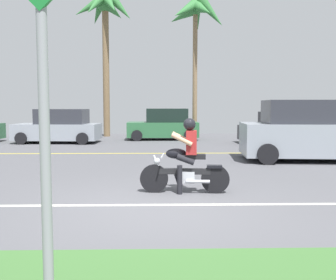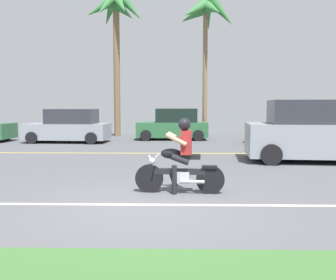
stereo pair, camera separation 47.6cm
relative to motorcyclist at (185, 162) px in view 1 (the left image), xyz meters
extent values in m
cube|color=#545459|center=(-0.58, 1.90, -0.67)|extent=(56.00, 30.00, 0.04)
cube|color=silver|center=(-0.58, -0.98, -0.65)|extent=(50.40, 0.12, 0.01)
cube|color=yellow|center=(-0.58, 6.64, -0.65)|extent=(50.40, 0.12, 0.01)
cylinder|color=black|center=(-0.64, 0.05, -0.36)|extent=(0.58, 0.13, 0.58)
cylinder|color=black|center=(0.61, -0.04, -0.36)|extent=(0.58, 0.13, 0.58)
cylinder|color=#B7BAC1|center=(-0.55, 0.05, -0.12)|extent=(0.26, 0.07, 0.51)
cube|color=black|center=(-0.02, 0.01, -0.20)|extent=(1.06, 0.18, 0.12)
cube|color=#B7BAC1|center=(0.03, 0.00, -0.32)|extent=(0.32, 0.22, 0.23)
ellipsoid|color=black|center=(-0.19, 0.02, 0.16)|extent=(0.43, 0.23, 0.21)
cube|color=black|center=(0.18, -0.01, 0.10)|extent=(0.48, 0.25, 0.10)
cube|color=black|center=(0.59, -0.04, -0.10)|extent=(0.32, 0.18, 0.06)
cylinder|color=#B7BAC1|center=(-0.47, 0.04, 0.12)|extent=(0.08, 0.60, 0.03)
sphere|color=#B7BAC1|center=(-0.58, 0.05, 0.00)|extent=(0.14, 0.14, 0.14)
cylinder|color=#B7BAC1|center=(0.24, -0.13, -0.39)|extent=(0.49, 0.11, 0.07)
cube|color=maroon|center=(0.12, -0.01, 0.39)|extent=(0.24, 0.32, 0.48)
sphere|color=black|center=(0.08, 0.00, 0.76)|extent=(0.25, 0.25, 0.25)
cylinder|color=black|center=(0.01, 0.10, 0.06)|extent=(0.40, 0.16, 0.24)
cylinder|color=black|center=(0.00, -0.09, 0.06)|extent=(0.40, 0.16, 0.24)
cylinder|color=black|center=(-0.12, -0.12, -0.35)|extent=(0.11, 0.11, 0.59)
cylinder|color=black|center=(-0.14, 0.13, -0.39)|extent=(0.20, 0.12, 0.33)
cylinder|color=tan|center=(-0.06, 0.20, 0.47)|extent=(0.44, 0.12, 0.27)
cylinder|color=tan|center=(-0.09, -0.18, 0.47)|extent=(0.44, 0.12, 0.27)
cube|color=#8C939E|center=(4.46, 4.66, 0.05)|extent=(4.65, 2.41, 1.04)
cube|color=#2D2F36|center=(4.55, 4.65, 0.94)|extent=(3.37, 2.02, 0.75)
cylinder|color=black|center=(2.94, 5.81, -0.33)|extent=(0.66, 0.27, 0.64)
cylinder|color=black|center=(2.76, 3.79, -0.33)|extent=(0.66, 0.27, 0.64)
cube|color=#8C939E|center=(-5.42, 10.91, -0.11)|extent=(4.07, 1.97, 0.76)
cube|color=#2D2F36|center=(-5.18, 10.90, 0.62)|extent=(2.39, 1.63, 0.71)
cylinder|color=black|center=(-3.93, 11.68, -0.37)|extent=(0.57, 0.22, 0.56)
cylinder|color=black|center=(-6.79, 11.86, -0.37)|extent=(0.57, 0.22, 0.56)
cylinder|color=black|center=(-4.05, 9.96, -0.37)|extent=(0.57, 0.22, 0.56)
cylinder|color=black|center=(-6.90, 10.15, -0.37)|extent=(0.57, 0.22, 0.56)
cube|color=#2D663D|center=(-0.34, 12.56, -0.11)|extent=(3.70, 1.68, 0.77)
cube|color=black|center=(-0.12, 12.56, 0.63)|extent=(2.15, 1.44, 0.71)
cylinder|color=black|center=(0.98, 13.39, -0.37)|extent=(0.56, 0.19, 0.56)
cylinder|color=black|center=(-1.68, 13.36, -0.37)|extent=(0.56, 0.19, 0.56)
cylinder|color=black|center=(1.00, 11.76, -0.37)|extent=(0.56, 0.19, 0.56)
cylinder|color=black|center=(-1.65, 11.72, -0.37)|extent=(0.56, 0.19, 0.56)
cube|color=#232328|center=(5.15, 10.29, -0.15)|extent=(3.69, 1.81, 0.70)
cube|color=black|center=(5.37, 10.29, 0.53)|extent=(2.15, 1.53, 0.65)
cylinder|color=black|center=(6.43, 11.18, -0.37)|extent=(0.56, 0.20, 0.56)
cylinder|color=black|center=(3.81, 11.10, -0.37)|extent=(0.56, 0.20, 0.56)
cylinder|color=black|center=(6.48, 9.47, -0.37)|extent=(0.56, 0.20, 0.56)
cylinder|color=black|center=(3.86, 9.40, -0.37)|extent=(0.56, 0.20, 0.56)
cylinder|color=black|center=(8.48, 11.91, -0.37)|extent=(0.57, 0.20, 0.56)
cylinder|color=brown|center=(-3.57, 14.80, 3.12)|extent=(0.37, 0.37, 7.55)
sphere|color=#337538|center=(-3.57, 14.80, 6.90)|extent=(0.96, 0.96, 0.96)
cone|color=#337538|center=(-2.74, 14.64, 6.68)|extent=(1.86, 1.01, 1.87)
cone|color=#337538|center=(-3.20, 15.57, 6.68)|extent=(1.48, 2.10, 1.17)
cone|color=#337538|center=(-4.04, 15.51, 6.68)|extent=(1.55, 1.87, 1.84)
cone|color=#337538|center=(-4.41, 14.66, 6.68)|extent=(2.05, 0.99, 1.56)
cone|color=#337538|center=(-3.98, 14.06, 6.68)|extent=(1.50, 1.97, 1.75)
cone|color=#337538|center=(-3.20, 14.04, 6.68)|extent=(1.46, 2.04, 1.63)
cylinder|color=#846B4C|center=(1.45, 13.74, 2.86)|extent=(0.26, 0.26, 7.01)
sphere|color=#337538|center=(1.45, 13.74, 6.37)|extent=(0.67, 0.67, 0.67)
cone|color=#337538|center=(2.29, 13.58, 6.15)|extent=(1.83, 0.98, 1.88)
cone|color=#337538|center=(1.62, 14.57, 6.15)|extent=(1.03, 1.99, 1.71)
cone|color=#337538|center=(0.83, 14.31, 6.15)|extent=(1.93, 1.85, 1.14)
cone|color=#337538|center=(0.86, 13.13, 6.15)|extent=(1.88, 1.89, 1.46)
cone|color=#337538|center=(1.77, 12.95, 6.15)|extent=(1.36, 2.11, 1.38)
cylinder|color=gray|center=(-1.18, -5.68, 0.53)|extent=(0.06, 0.06, 2.37)
camera|label=1|loc=(-0.54, -7.87, 1.14)|focal=41.61mm
camera|label=2|loc=(-0.07, -7.87, 1.14)|focal=41.61mm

